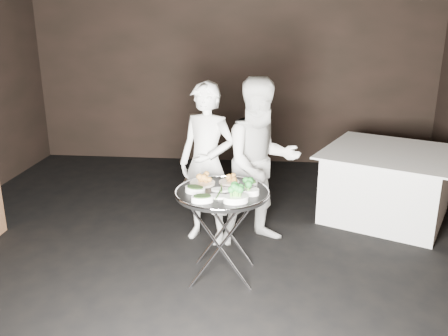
# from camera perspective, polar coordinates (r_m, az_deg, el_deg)

# --- Properties ---
(floor) EXTENTS (6.00, 7.00, 0.05)m
(floor) POSITION_cam_1_polar(r_m,az_deg,el_deg) (4.31, -2.95, -12.93)
(floor) COLOR black
(floor) RESTS_ON ground
(wall_back) EXTENTS (6.00, 0.05, 3.00)m
(wall_back) POSITION_cam_1_polar(r_m,az_deg,el_deg) (7.24, 1.05, 12.47)
(wall_back) COLOR black
(wall_back) RESTS_ON floor
(tray_stand) EXTENTS (0.53, 0.45, 0.77)m
(tray_stand) POSITION_cam_1_polar(r_m,az_deg,el_deg) (4.06, -0.21, -7.58)
(tray_stand) COLOR silver
(tray_stand) RESTS_ON floor
(serving_tray) EXTENTS (0.79, 0.79, 0.04)m
(serving_tray) POSITION_cam_1_polar(r_m,az_deg,el_deg) (3.93, -0.21, -2.98)
(serving_tray) COLOR black
(serving_tray) RESTS_ON tray_stand
(potato_plate_a) EXTENTS (0.22, 0.22, 0.08)m
(potato_plate_a) POSITION_cam_1_polar(r_m,az_deg,el_deg) (4.08, -2.61, -1.50)
(potato_plate_a) COLOR beige
(potato_plate_a) RESTS_ON serving_tray
(potato_plate_b) EXTENTS (0.18, 0.18, 0.06)m
(potato_plate_b) POSITION_cam_1_polar(r_m,az_deg,el_deg) (4.11, 0.63, -1.44)
(potato_plate_b) COLOR beige
(potato_plate_b) RESTS_ON serving_tray
(greens_bowl) EXTENTS (0.11, 0.11, 0.07)m
(greens_bowl) POSITION_cam_1_polar(r_m,az_deg,el_deg) (4.03, 3.24, -1.84)
(greens_bowl) COLOR white
(greens_bowl) RESTS_ON serving_tray
(asparagus_plate_a) EXTENTS (0.18, 0.11, 0.03)m
(asparagus_plate_a) POSITION_cam_1_polar(r_m,az_deg,el_deg) (3.94, -0.31, -2.54)
(asparagus_plate_a) COLOR white
(asparagus_plate_a) RESTS_ON serving_tray
(asparagus_plate_b) EXTENTS (0.18, 0.11, 0.03)m
(asparagus_plate_b) POSITION_cam_1_polar(r_m,az_deg,el_deg) (3.79, -0.72, -3.35)
(asparagus_plate_b) COLOR white
(asparagus_plate_b) RESTS_ON serving_tray
(spinach_bowl_a) EXTENTS (0.21, 0.18, 0.07)m
(spinach_bowl_a) POSITION_cam_1_polar(r_m,az_deg,el_deg) (3.89, -3.49, -2.52)
(spinach_bowl_a) COLOR white
(spinach_bowl_a) RESTS_ON serving_tray
(spinach_bowl_b) EXTENTS (0.20, 0.15, 0.07)m
(spinach_bowl_b) POSITION_cam_1_polar(r_m,az_deg,el_deg) (3.70, -2.63, -3.61)
(spinach_bowl_b) COLOR white
(spinach_bowl_b) RESTS_ON serving_tray
(broccoli_bowl_a) EXTENTS (0.21, 0.17, 0.08)m
(broccoli_bowl_a) POSITION_cam_1_polar(r_m,az_deg,el_deg) (3.86, 2.92, -2.66)
(broccoli_bowl_a) COLOR white
(broccoli_bowl_a) RESTS_ON serving_tray
(broccoli_bowl_b) EXTENTS (0.23, 0.19, 0.08)m
(broccoli_bowl_b) POSITION_cam_1_polar(r_m,az_deg,el_deg) (3.69, 1.44, -3.57)
(broccoli_bowl_b) COLOR white
(broccoli_bowl_b) RESTS_ON serving_tray
(serving_utensils) EXTENTS (0.57, 0.41, 0.01)m
(serving_utensils) POSITION_cam_1_polar(r_m,az_deg,el_deg) (3.97, 0.12, -1.89)
(serving_utensils) COLOR silver
(serving_utensils) RESTS_ON serving_tray
(waiter_left) EXTENTS (0.68, 0.57, 1.60)m
(waiter_left) POSITION_cam_1_polar(r_m,az_deg,el_deg) (4.63, -2.09, 0.50)
(waiter_left) COLOR silver
(waiter_left) RESTS_ON floor
(waiter_right) EXTENTS (0.98, 0.89, 1.65)m
(waiter_right) POSITION_cam_1_polar(r_m,az_deg,el_deg) (4.58, 4.47, 0.60)
(waiter_right) COLOR silver
(waiter_right) RESTS_ON floor
(dining_table) EXTENTS (1.35, 1.35, 0.77)m
(dining_table) POSITION_cam_1_polar(r_m,az_deg,el_deg) (5.60, 19.03, -1.81)
(dining_table) COLOR white
(dining_table) RESTS_ON floor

